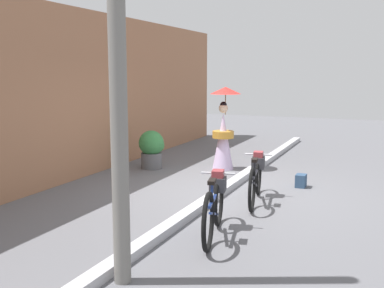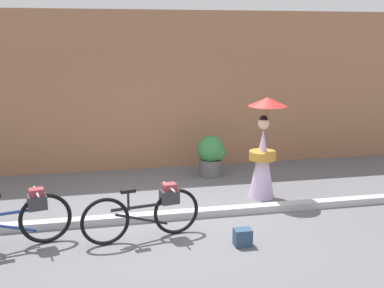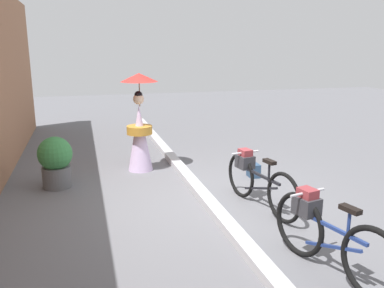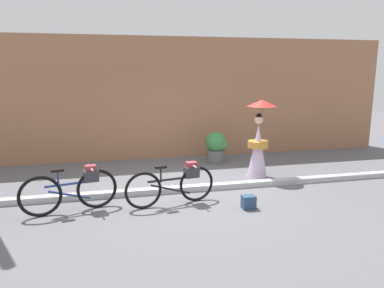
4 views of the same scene
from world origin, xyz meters
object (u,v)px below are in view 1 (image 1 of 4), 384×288
object	(u,v)px
bicycle_near_officer	(215,204)
backpack_on_pavement	(301,180)
potted_plant_by_door	(152,148)
person_with_parasol	(224,130)
utility_pole	(117,52)
bicycle_far_side	(256,177)

from	to	relation	value
bicycle_near_officer	backpack_on_pavement	size ratio (longest dim) A/B	6.86
bicycle_near_officer	potted_plant_by_door	bearing A→B (deg)	38.88
potted_plant_by_door	backpack_on_pavement	size ratio (longest dim) A/B	3.54
bicycle_near_officer	person_with_parasol	distance (m)	4.43
person_with_parasol	potted_plant_by_door	world-z (taller)	person_with_parasol
potted_plant_by_door	utility_pole	xyz separation A→B (m)	(-5.30, -2.50, 1.92)
bicycle_near_officer	person_with_parasol	world-z (taller)	person_with_parasol
bicycle_near_officer	potted_plant_by_door	world-z (taller)	potted_plant_by_door
backpack_on_pavement	bicycle_far_side	bearing A→B (deg)	157.39
bicycle_near_officer	bicycle_far_side	size ratio (longest dim) A/B	0.96
person_with_parasol	utility_pole	xyz separation A→B (m)	(-5.90, -0.97, 1.50)
backpack_on_pavement	utility_pole	size ratio (longest dim) A/B	0.05
person_with_parasol	utility_pole	world-z (taller)	utility_pole
bicycle_far_side	person_with_parasol	distance (m)	2.75
backpack_on_pavement	utility_pole	xyz separation A→B (m)	(-4.89, 0.99, 2.27)
bicycle_far_side	backpack_on_pavement	bearing A→B (deg)	-22.61
bicycle_near_officer	utility_pole	bearing A→B (deg)	166.99
potted_plant_by_door	backpack_on_pavement	world-z (taller)	potted_plant_by_door
bicycle_far_side	person_with_parasol	xyz separation A→B (m)	(2.31, 1.42, 0.47)
utility_pole	backpack_on_pavement	bearing A→B (deg)	-11.43
bicycle_near_officer	potted_plant_by_door	distance (m)	4.62
person_with_parasol	potted_plant_by_door	xyz separation A→B (m)	(-0.60, 1.53, -0.42)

